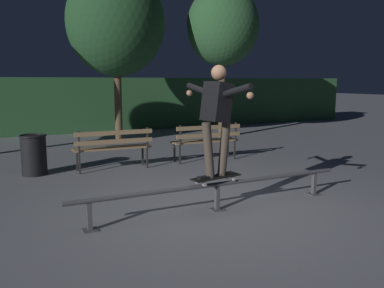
{
  "coord_description": "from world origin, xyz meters",
  "views": [
    {
      "loc": [
        -2.74,
        -4.76,
        1.83
      ],
      "look_at": [
        -0.01,
        0.83,
        0.85
      ],
      "focal_mm": 37.24,
      "sensor_mm": 36.0,
      "label": 1
    }
  ],
  "objects_px": {
    "tree_far_right": "(223,26)",
    "park_bench_left_center": "(207,138)",
    "trash_can": "(34,154)",
    "skateboarder": "(217,111)",
    "grind_rail": "(217,188)",
    "park_bench_leftmost": "(113,145)",
    "tree_behind_benches": "(116,22)",
    "skateboard": "(216,177)"
  },
  "relations": [
    {
      "from": "tree_far_right",
      "to": "park_bench_left_center",
      "type": "bearing_deg",
      "value": -125.28
    },
    {
      "from": "park_bench_left_center",
      "to": "tree_behind_benches",
      "type": "xyz_separation_m",
      "value": [
        -1.03,
        3.67,
        2.98
      ]
    },
    {
      "from": "park_bench_leftmost",
      "to": "skateboarder",
      "type": "bearing_deg",
      "value": -79.0
    },
    {
      "from": "grind_rail",
      "to": "park_bench_leftmost",
      "type": "relative_size",
      "value": 2.65
    },
    {
      "from": "skateboarder",
      "to": "trash_can",
      "type": "xyz_separation_m",
      "value": [
        -2.14,
        3.5,
        -1.01
      ]
    },
    {
      "from": "skateboarder",
      "to": "tree_far_right",
      "type": "bearing_deg",
      "value": 59.12
    },
    {
      "from": "skateboard",
      "to": "tree_far_right",
      "type": "relative_size",
      "value": 0.17
    },
    {
      "from": "skateboard",
      "to": "park_bench_leftmost",
      "type": "xyz_separation_m",
      "value": [
        -0.62,
        3.21,
        0.05
      ]
    },
    {
      "from": "park_bench_leftmost",
      "to": "tree_behind_benches",
      "type": "distance_m",
      "value": 4.87
    },
    {
      "from": "park_bench_leftmost",
      "to": "tree_behind_benches",
      "type": "relative_size",
      "value": 0.32
    },
    {
      "from": "skateboard",
      "to": "park_bench_leftmost",
      "type": "height_order",
      "value": "park_bench_leftmost"
    },
    {
      "from": "park_bench_left_center",
      "to": "trash_can",
      "type": "distance_m",
      "value": 3.72
    },
    {
      "from": "park_bench_left_center",
      "to": "skateboarder",
      "type": "bearing_deg",
      "value": -115.95
    },
    {
      "from": "skateboard",
      "to": "park_bench_left_center",
      "type": "bearing_deg",
      "value": 64.01
    },
    {
      "from": "skateboarder",
      "to": "tree_far_right",
      "type": "height_order",
      "value": "tree_far_right"
    },
    {
      "from": "grind_rail",
      "to": "skateboard",
      "type": "height_order",
      "value": "skateboard"
    },
    {
      "from": "tree_far_right",
      "to": "skateboard",
      "type": "bearing_deg",
      "value": -120.89
    },
    {
      "from": "park_bench_left_center",
      "to": "tree_far_right",
      "type": "height_order",
      "value": "tree_far_right"
    },
    {
      "from": "tree_behind_benches",
      "to": "tree_far_right",
      "type": "bearing_deg",
      "value": -7.0
    },
    {
      "from": "skateboard",
      "to": "park_bench_leftmost",
      "type": "distance_m",
      "value": 3.27
    },
    {
      "from": "skateboard",
      "to": "skateboarder",
      "type": "bearing_deg",
      "value": 9.15
    },
    {
      "from": "skateboard",
      "to": "trash_can",
      "type": "height_order",
      "value": "trash_can"
    },
    {
      "from": "skateboard",
      "to": "park_bench_left_center",
      "type": "height_order",
      "value": "park_bench_left_center"
    },
    {
      "from": "park_bench_left_center",
      "to": "trash_can",
      "type": "xyz_separation_m",
      "value": [
        -3.71,
        0.28,
        -0.12
      ]
    },
    {
      "from": "park_bench_leftmost",
      "to": "tree_far_right",
      "type": "distance_m",
      "value": 6.32
    },
    {
      "from": "grind_rail",
      "to": "tree_behind_benches",
      "type": "bearing_deg",
      "value": 85.79
    },
    {
      "from": "park_bench_leftmost",
      "to": "park_bench_left_center",
      "type": "height_order",
      "value": "same"
    },
    {
      "from": "park_bench_left_center",
      "to": "tree_behind_benches",
      "type": "distance_m",
      "value": 4.84
    },
    {
      "from": "skateboard",
      "to": "trash_can",
      "type": "xyz_separation_m",
      "value": [
        -2.14,
        3.5,
        -0.07
      ]
    },
    {
      "from": "grind_rail",
      "to": "park_bench_left_center",
      "type": "bearing_deg",
      "value": 64.36
    },
    {
      "from": "park_bench_left_center",
      "to": "tree_far_right",
      "type": "xyz_separation_m",
      "value": [
        2.31,
        3.26,
        3.01
      ]
    },
    {
      "from": "skateboarder",
      "to": "park_bench_leftmost",
      "type": "relative_size",
      "value": 0.97
    },
    {
      "from": "skateboard",
      "to": "park_bench_leftmost",
      "type": "bearing_deg",
      "value": 100.95
    },
    {
      "from": "grind_rail",
      "to": "tree_far_right",
      "type": "height_order",
      "value": "tree_far_right"
    },
    {
      "from": "tree_far_right",
      "to": "trash_can",
      "type": "height_order",
      "value": "tree_far_right"
    },
    {
      "from": "trash_can",
      "to": "skateboarder",
      "type": "bearing_deg",
      "value": -58.51
    },
    {
      "from": "skateboarder",
      "to": "park_bench_leftmost",
      "type": "distance_m",
      "value": 3.39
    },
    {
      "from": "grind_rail",
      "to": "tree_far_right",
      "type": "bearing_deg",
      "value": 59.26
    },
    {
      "from": "park_bench_left_center",
      "to": "trash_can",
      "type": "bearing_deg",
      "value": 175.61
    },
    {
      "from": "skateboard",
      "to": "park_bench_left_center",
      "type": "distance_m",
      "value": 3.57
    },
    {
      "from": "park_bench_leftmost",
      "to": "tree_far_right",
      "type": "bearing_deg",
      "value": 35.96
    },
    {
      "from": "park_bench_leftmost",
      "to": "trash_can",
      "type": "distance_m",
      "value": 1.55
    }
  ]
}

